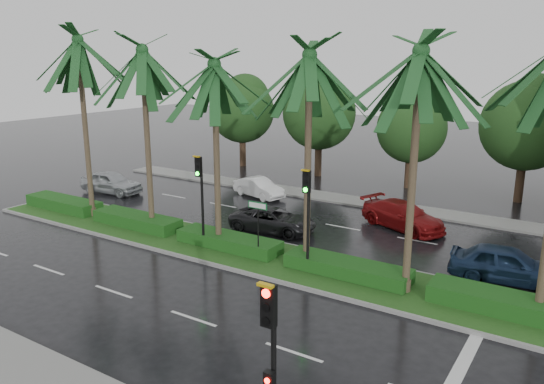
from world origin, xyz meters
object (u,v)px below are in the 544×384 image
Objects in this scene: signal_median_left at (200,188)px; car_darkgrey at (273,220)px; car_silver at (111,182)px; car_white at (259,188)px; car_red at (403,216)px; car_blue at (507,264)px; street_sign at (258,216)px; signal_near at (271,369)px.

signal_median_left is 0.98× the size of car_darkgrey.
car_silver is 1.15× the size of car_white.
signal_median_left is at bearing 155.38° from car_darkgrey.
car_white is 10.02m from car_red.
car_blue is (15.73, -5.71, 0.13)m from car_white.
car_blue is (5.79, -4.44, 0.05)m from car_red.
street_sign reaches higher than car_blue.
car_red is at bearing -86.32° from car_silver.
street_sign reaches higher than car_darkgrey.
street_sign is at bearing -114.00° from car_silver.
car_silver is 18.97m from car_red.
street_sign reaches higher than car_red.
street_sign is 0.61× the size of car_silver.
signal_median_left reaches higher than signal_near.
car_darkgrey is 1.02× the size of car_blue.
signal_near reaches higher than car_silver.
car_silver is (-15.00, 4.93, -1.39)m from street_sign.
car_red is (9.94, -1.27, 0.08)m from car_white.
car_silver is 0.98× the size of car_blue.
car_red is at bearing -82.09° from car_white.
car_darkgrey is 11.23m from car_blue.
signal_median_left reaches higher than street_sign.
street_sign is 10.26m from car_blue.
signal_near is 26.58m from car_silver.
street_sign is at bearing -131.06° from car_white.
street_sign is (3.00, 0.18, -0.87)m from signal_median_left.
car_white is at bearing 32.40° from car_darkgrey.
car_red is at bearing 100.40° from signal_near.
signal_near is 1.02× the size of car_silver.
signal_near reaches higher than car_blue.
signal_near is at bearing -155.15° from car_darkgrey.
car_red is (5.44, 4.12, 0.07)m from car_darkgrey.
car_white is (-3.23, 9.51, -2.38)m from signal_median_left.
signal_near is 1.00× the size of signal_median_left.
car_white is (-6.23, 9.33, -1.51)m from street_sign.
signal_near is 18.31m from car_red.
car_darkgrey is at bearing -124.93° from car_white.
car_red is (18.71, 3.12, -0.04)m from car_silver.
car_silver is (-22.00, 14.80, -1.77)m from signal_near.
car_blue reaches higher than car_white.
car_silver is at bearing 146.06° from signal_near.
car_darkgrey is (4.50, -5.39, 0.01)m from car_white.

